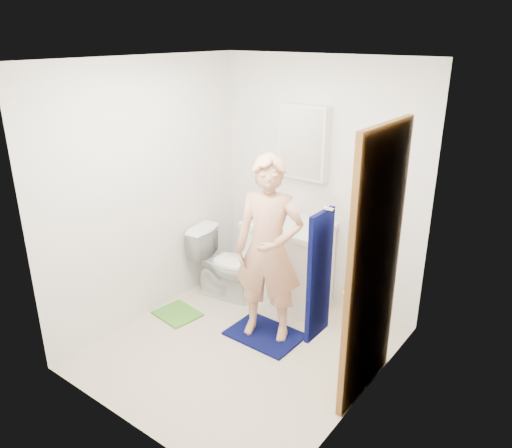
{
  "coord_description": "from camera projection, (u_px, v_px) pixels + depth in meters",
  "views": [
    {
      "loc": [
        2.3,
        -2.87,
        2.59
      ],
      "look_at": [
        -0.05,
        0.25,
        1.07
      ],
      "focal_mm": 35.0,
      "sensor_mm": 36.0,
      "label": 1
    }
  ],
  "objects": [
    {
      "name": "medicine_cabinet",
      "position": [
        304.0,
        142.0,
        4.72
      ],
      "size": [
        0.5,
        0.12,
        0.7
      ],
      "primitive_type": "cube",
      "color": "white",
      "rests_on": "wall_back"
    },
    {
      "name": "door",
      "position": [
        374.0,
        268.0,
        3.51
      ],
      "size": [
        0.05,
        0.8,
        2.05
      ],
      "primitive_type": "cube",
      "color": "#9A642A",
      "rests_on": "ground"
    },
    {
      "name": "door_knob",
      "position": [
        347.0,
        294.0,
        3.33
      ],
      "size": [
        0.07,
        0.07,
        0.07
      ],
      "primitive_type": "sphere",
      "color": "gold",
      "rests_on": "door"
    },
    {
      "name": "wall_back",
      "position": [
        320.0,
        184.0,
        4.84
      ],
      "size": [
        2.2,
        0.02,
        2.4
      ],
      "primitive_type": "cube",
      "color": "silver",
      "rests_on": "ground"
    },
    {
      "name": "ceiling",
      "position": [
        241.0,
        58.0,
        3.5
      ],
      "size": [
        2.2,
        2.4,
        0.02
      ],
      "primitive_type": "cube",
      "color": "white",
      "rests_on": "ground"
    },
    {
      "name": "green_rug",
      "position": [
        177.0,
        314.0,
        4.86
      ],
      "size": [
        0.45,
        0.39,
        0.02
      ],
      "primitive_type": "cube",
      "rotation": [
        0.0,
        0.0,
        -0.14
      ],
      "color": "#4E9832",
      "rests_on": "floor"
    },
    {
      "name": "vanity_cabinet",
      "position": [
        288.0,
        264.0,
        4.99
      ],
      "size": [
        0.75,
        0.55,
        0.8
      ],
      "primitive_type": "cube",
      "color": "white",
      "rests_on": "floor"
    },
    {
      "name": "floor",
      "position": [
        244.0,
        348.0,
        4.38
      ],
      "size": [
        2.2,
        2.4,
        0.02
      ],
      "primitive_type": "cube",
      "color": "beige",
      "rests_on": "ground"
    },
    {
      "name": "toothbrush_cup",
      "position": [
        321.0,
        220.0,
        4.75
      ],
      "size": [
        0.14,
        0.14,
        0.1
      ],
      "primitive_type": "imported",
      "rotation": [
        0.0,
        0.0,
        -0.2
      ],
      "color": "#76479C",
      "rests_on": "countertop"
    },
    {
      "name": "towel",
      "position": [
        319.0,
        276.0,
        2.92
      ],
      "size": [
        0.03,
        0.24,
        0.8
      ],
      "primitive_type": "cube",
      "color": "#060A3E",
      "rests_on": "wall_right"
    },
    {
      "name": "soap_dispenser",
      "position": [
        259.0,
        209.0,
        4.9
      ],
      "size": [
        0.12,
        0.12,
        0.2
      ],
      "primitive_type": "imported",
      "rotation": [
        0.0,
        0.0,
        0.34
      ],
      "color": "#BF5961",
      "rests_on": "countertop"
    },
    {
      "name": "towel_hook",
      "position": [
        329.0,
        210.0,
        2.74
      ],
      "size": [
        0.06,
        0.02,
        0.02
      ],
      "primitive_type": "cylinder",
      "rotation": [
        0.0,
        1.57,
        0.0
      ],
      "color": "silver",
      "rests_on": "wall_right"
    },
    {
      "name": "sink_basin",
      "position": [
        289.0,
        224.0,
        4.83
      ],
      "size": [
        0.4,
        0.4,
        0.03
      ],
      "primitive_type": "cylinder",
      "color": "white",
      "rests_on": "countertop"
    },
    {
      "name": "toilet",
      "position": [
        226.0,
        264.0,
        5.1
      ],
      "size": [
        0.77,
        0.52,
        0.72
      ],
      "primitive_type": "imported",
      "rotation": [
        0.0,
        0.0,
        1.73
      ],
      "color": "white",
      "rests_on": "floor"
    },
    {
      "name": "man",
      "position": [
        269.0,
        250.0,
        4.24
      ],
      "size": [
        0.7,
        0.58,
        1.65
      ],
      "primitive_type": "imported",
      "rotation": [
        0.0,
        0.0,
        0.35
      ],
      "color": "tan",
      "rests_on": "bath_mat"
    },
    {
      "name": "bath_mat",
      "position": [
        265.0,
        334.0,
        4.53
      ],
      "size": [
        0.65,
        0.47,
        0.02
      ],
      "primitive_type": "cube",
      "rotation": [
        0.0,
        0.0,
        -0.02
      ],
      "color": "#060A3E",
      "rests_on": "floor"
    },
    {
      "name": "mirror_panel",
      "position": [
        301.0,
        143.0,
        4.68
      ],
      "size": [
        0.46,
        0.01,
        0.66
      ],
      "primitive_type": "cube",
      "color": "white",
      "rests_on": "wall_back"
    },
    {
      "name": "wall_right",
      "position": [
        373.0,
        254.0,
        3.31
      ],
      "size": [
        0.02,
        2.4,
        2.4
      ],
      "primitive_type": "cube",
      "color": "silver",
      "rests_on": "ground"
    },
    {
      "name": "wall_front",
      "position": [
        119.0,
        275.0,
        3.04
      ],
      "size": [
        2.2,
        0.02,
        2.4
      ],
      "primitive_type": "cube",
      "color": "silver",
      "rests_on": "ground"
    },
    {
      "name": "wall_left",
      "position": [
        147.0,
        193.0,
        4.56
      ],
      "size": [
        0.02,
        2.4,
        2.4
      ],
      "primitive_type": "cube",
      "color": "silver",
      "rests_on": "ground"
    },
    {
      "name": "countertop",
      "position": [
        289.0,
        225.0,
        4.84
      ],
      "size": [
        0.79,
        0.59,
        0.05
      ],
      "primitive_type": "cube",
      "color": "white",
      "rests_on": "vanity_cabinet"
    },
    {
      "name": "faucet",
      "position": [
        299.0,
        212.0,
        4.94
      ],
      "size": [
        0.03,
        0.03,
        0.12
      ],
      "primitive_type": "cylinder",
      "color": "silver",
      "rests_on": "countertop"
    }
  ]
}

